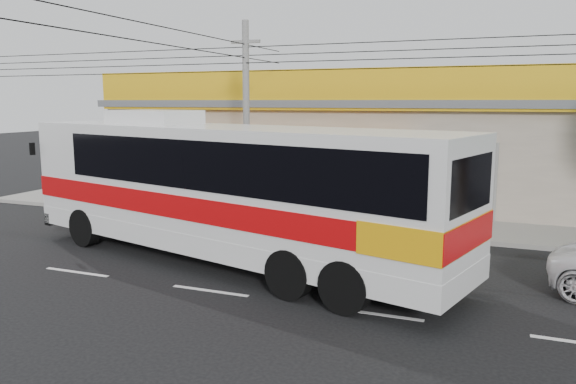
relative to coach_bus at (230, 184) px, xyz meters
name	(u,v)px	position (x,y,z in m)	size (l,w,h in m)	color
ground	(255,263)	(0.57, 0.30, -2.25)	(120.00, 120.00, 0.00)	black
sidewalk	(322,219)	(0.57, 6.30, -2.17)	(30.00, 3.20, 0.15)	gray
lane_markings	(210,291)	(0.57, -2.20, -2.25)	(50.00, 0.12, 0.01)	silver
storefront_building	(360,148)	(0.56, 11.84, 0.05)	(22.60, 9.20, 5.70)	gray
coach_bus	(230,184)	(0.00, 0.00, 0.00)	(13.89, 6.35, 4.20)	silver
motorbike_red	(83,184)	(-11.42, 7.10, -1.62)	(0.64, 1.82, 0.96)	maroon
motorbike_dark	(156,191)	(-6.96, 6.49, -1.58)	(0.49, 1.73, 1.04)	black
utility_pole	(246,58)	(-1.67, 4.50, 3.69)	(34.00, 14.00, 7.19)	slate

